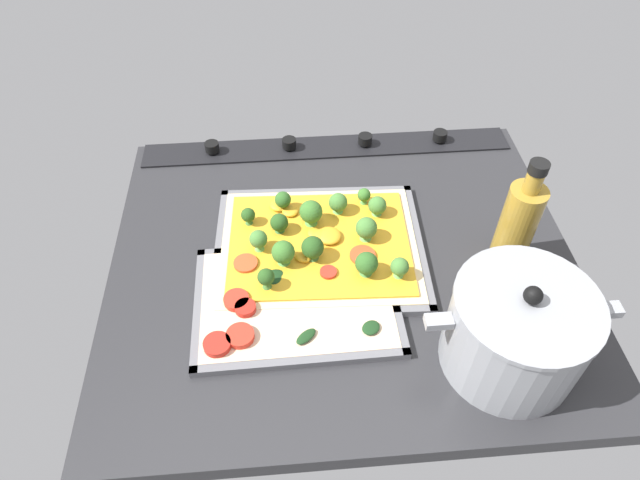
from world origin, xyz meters
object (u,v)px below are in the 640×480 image
at_px(broccoli_pizza, 319,241).
at_px(cooking_pot, 516,331).
at_px(baking_tray_back, 296,302).
at_px(baking_tray_front, 319,248).
at_px(oil_bottle, 517,225).
at_px(veggie_pizza_back, 292,299).

bearing_deg(broccoli_pizza, cooking_pot, 136.94).
relative_size(baking_tray_back, cooking_pot, 1.22).
xyz_separation_m(baking_tray_front, oil_bottle, (-0.30, 0.05, 0.08)).
xyz_separation_m(baking_tray_back, cooking_pot, (-0.29, 0.12, 0.06)).
xyz_separation_m(veggie_pizza_back, cooking_pot, (-0.30, 0.12, 0.06)).
relative_size(baking_tray_front, veggie_pizza_back, 1.24).
bearing_deg(baking_tray_back, oil_bottle, -170.37).
bearing_deg(oil_bottle, veggie_pizza_back, 9.49).
relative_size(baking_tray_back, veggie_pizza_back, 1.08).
xyz_separation_m(broccoli_pizza, veggie_pizza_back, (0.05, 0.11, -0.01)).
height_order(baking_tray_front, baking_tray_back, same).
height_order(baking_tray_front, broccoli_pizza, broccoli_pizza).
xyz_separation_m(baking_tray_back, veggie_pizza_back, (0.01, 0.00, 0.01)).
relative_size(broccoli_pizza, veggie_pizza_back, 1.15).
relative_size(veggie_pizza_back, cooking_pot, 1.12).
bearing_deg(broccoli_pizza, baking_tray_front, 69.90).
bearing_deg(baking_tray_back, baking_tray_front, -112.24).
distance_m(baking_tray_front, cooking_pot, 0.34).
relative_size(baking_tray_front, oil_bottle, 1.74).
distance_m(cooking_pot, oil_bottle, 0.19).
height_order(baking_tray_front, oil_bottle, oil_bottle).
distance_m(veggie_pizza_back, oil_bottle, 0.36).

